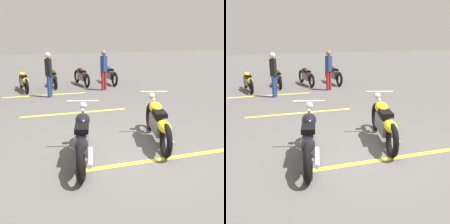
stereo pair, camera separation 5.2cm
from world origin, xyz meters
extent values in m
plane|color=#514F4C|center=(0.00, 0.00, 0.00)|extent=(60.00, 60.00, 0.00)
torus|color=black|center=(1.02, -1.13, 0.34)|extent=(0.67, 0.32, 0.67)
torus|color=black|center=(-0.46, -0.63, 0.34)|extent=(0.67, 0.32, 0.67)
cube|color=#59595E|center=(0.23, -0.86, 0.42)|extent=(0.87, 0.48, 0.32)
ellipsoid|color=yellow|center=(0.49, -0.95, 0.72)|extent=(0.58, 0.43, 0.24)
ellipsoid|color=yellow|center=(-0.31, -0.68, 0.56)|extent=(0.61, 0.41, 0.22)
cube|color=black|center=(0.11, -0.82, 0.70)|extent=(0.49, 0.37, 0.09)
cylinder|color=silver|center=(0.80, -1.06, 0.60)|extent=(0.27, 0.14, 0.56)
cylinder|color=silver|center=(0.75, -1.04, 1.02)|extent=(0.23, 0.60, 0.04)
sphere|color=silver|center=(0.94, -1.10, 0.88)|extent=(0.15, 0.15, 0.15)
cylinder|color=silver|center=(-0.19, -0.87, 0.26)|extent=(0.69, 0.31, 0.09)
torus|color=black|center=(0.74, 0.64, 0.34)|extent=(0.67, 0.31, 0.67)
torus|color=black|center=(-0.75, 1.12, 0.34)|extent=(0.67, 0.31, 0.67)
cube|color=#59595E|center=(-0.05, 0.90, 0.42)|extent=(0.87, 0.47, 0.32)
ellipsoid|color=black|center=(0.21, 0.81, 0.72)|extent=(0.58, 0.43, 0.24)
ellipsoid|color=black|center=(-0.59, 1.07, 0.56)|extent=(0.61, 0.40, 0.22)
cube|color=black|center=(-0.17, 0.94, 0.70)|extent=(0.49, 0.36, 0.09)
cylinder|color=silver|center=(0.52, 0.71, 0.60)|extent=(0.27, 0.14, 0.56)
cylinder|color=silver|center=(0.47, 0.73, 1.02)|extent=(0.22, 0.60, 0.04)
sphere|color=silver|center=(0.66, 0.67, 0.88)|extent=(0.15, 0.15, 0.15)
cylinder|color=silver|center=(-0.47, 0.89, 0.26)|extent=(0.69, 0.30, 0.09)
torus|color=black|center=(8.41, -2.57, 0.33)|extent=(0.66, 0.11, 0.66)
torus|color=black|center=(6.86, -2.55, 0.33)|extent=(0.66, 0.11, 0.66)
cube|color=#59595E|center=(7.59, -2.56, 0.42)|extent=(0.83, 0.23, 0.32)
ellipsoid|color=black|center=(7.85, -2.56, 0.71)|extent=(0.52, 0.28, 0.24)
ellipsoid|color=black|center=(7.02, -2.56, 0.55)|extent=(0.56, 0.24, 0.22)
cube|color=black|center=(7.46, -2.56, 0.69)|extent=(0.44, 0.24, 0.09)
torus|color=black|center=(8.49, -1.19, 0.31)|extent=(0.63, 0.14, 0.63)
torus|color=black|center=(7.03, -1.28, 0.31)|extent=(0.63, 0.14, 0.63)
cube|color=#59595E|center=(7.71, -1.24, 0.39)|extent=(0.80, 0.25, 0.30)
ellipsoid|color=black|center=(7.96, -1.22, 0.68)|extent=(0.50, 0.29, 0.23)
ellipsoid|color=black|center=(7.18, -1.27, 0.53)|extent=(0.54, 0.26, 0.21)
cube|color=black|center=(7.59, -1.24, 0.66)|extent=(0.43, 0.25, 0.08)
torus|color=black|center=(8.47, 0.07, 0.30)|extent=(0.60, 0.12, 0.60)
torus|color=black|center=(7.08, 0.12, 0.30)|extent=(0.60, 0.12, 0.60)
cube|color=#59595E|center=(7.73, 0.10, 0.37)|extent=(0.76, 0.23, 0.28)
ellipsoid|color=black|center=(7.97, 0.09, 0.64)|extent=(0.47, 0.27, 0.21)
ellipsoid|color=black|center=(7.23, 0.12, 0.50)|extent=(0.51, 0.23, 0.20)
cube|color=black|center=(7.62, 0.10, 0.62)|extent=(0.40, 0.23, 0.08)
torus|color=black|center=(8.04, 1.48, 0.31)|extent=(0.62, 0.15, 0.61)
torus|color=black|center=(6.61, 1.37, 0.31)|extent=(0.62, 0.15, 0.61)
cube|color=#59595E|center=(7.28, 1.42, 0.39)|extent=(0.78, 0.27, 0.29)
ellipsoid|color=yellow|center=(7.53, 1.44, 0.66)|extent=(0.50, 0.30, 0.22)
ellipsoid|color=yellow|center=(6.76, 1.38, 0.51)|extent=(0.53, 0.26, 0.20)
cube|color=black|center=(7.16, 1.41, 0.64)|extent=(0.42, 0.25, 0.08)
cylinder|color=maroon|center=(6.12, -1.71, 0.40)|extent=(0.12, 0.12, 0.81)
cylinder|color=maroon|center=(6.20, -1.85, 0.40)|extent=(0.12, 0.12, 0.81)
cube|color=navy|center=(6.16, -1.78, 1.13)|extent=(0.28, 0.30, 0.64)
sphere|color=#8C664C|center=(6.16, -1.78, 1.57)|extent=(0.22, 0.22, 0.22)
cylinder|color=navy|center=(5.60, 0.64, 0.40)|extent=(0.12, 0.12, 0.81)
cylinder|color=navy|center=(5.74, 0.55, 0.40)|extent=(0.12, 0.12, 0.81)
cube|color=black|center=(5.67, 0.59, 1.12)|extent=(0.30, 0.28, 0.64)
sphere|color=beige|center=(5.67, 0.59, 1.56)|extent=(0.22, 0.22, 0.22)
cube|color=yellow|center=(-0.55, -0.59, 0.00)|extent=(0.36, 3.20, 0.01)
cube|color=yellow|center=(3.16, 0.25, 0.00)|extent=(0.36, 3.20, 0.01)
cube|color=yellow|center=(6.05, 0.72, 0.00)|extent=(0.36, 3.20, 0.01)
camera|label=1|loc=(-4.51, 2.08, 2.27)|focal=42.90mm
camera|label=2|loc=(-4.49, 2.13, 2.27)|focal=42.90mm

